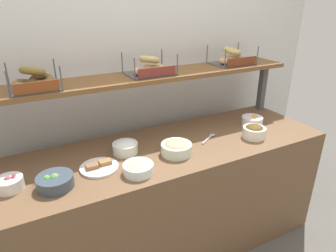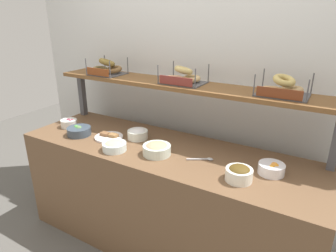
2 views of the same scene
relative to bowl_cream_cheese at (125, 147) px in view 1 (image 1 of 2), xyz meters
The scene contains 17 objects.
ground_plane 0.93m from the bowl_cream_cheese, 11.05° to the right, with size 8.00×8.00×0.00m, color #595651.
back_wall 0.64m from the bowl_cream_cheese, 61.59° to the left, with size 3.46×0.06×2.40m, color silver.
deli_counter 0.54m from the bowl_cream_cheese, 11.05° to the right, with size 2.26×0.70×0.85m, color brown.
shelf_riser_right 1.36m from the bowl_cream_cheese, ahead, with size 0.05×0.05×0.40m, color #4C4C51.
upper_shelf 0.51m from the bowl_cream_cheese, 38.94° to the left, with size 2.22×0.32×0.03m, color brown.
bowl_cream_cheese is the anchor object (origin of this frame).
bowl_chocolate_spread 0.90m from the bowl_cream_cheese, 13.16° to the right, with size 0.16×0.16×0.10m.
bowl_veggie_mix 0.49m from the bowl_cream_cheese, 158.05° to the right, with size 0.19×0.19×0.08m.
bowl_fruit_salad 1.03m from the bowl_cream_cheese, ahead, with size 0.16×0.16×0.08m.
bowl_egg_salad 0.26m from the bowl_cream_cheese, 93.86° to the right, with size 0.17×0.17×0.07m.
bowl_beet_salad 0.67m from the bowl_cream_cheese, behind, with size 0.14×0.14×0.08m.
bowl_lox_spread 0.32m from the bowl_cream_cheese, 29.84° to the right, with size 0.20×0.20×0.09m.
serving_plate_white 0.23m from the bowl_cream_cheese, 151.32° to the right, with size 0.22×0.22×0.04m.
serving_spoon_near_plate 0.61m from the bowl_cream_cheese, ahead, with size 0.16×0.11×0.01m.
bagel_basket_cinnamon_raisin 0.65m from the bowl_cream_cheese, 156.31° to the left, with size 0.27×0.25×0.14m.
bagel_basket_plain 0.56m from the bowl_cream_cheese, 38.05° to the left, with size 0.31×0.27×0.14m.
bagel_basket_sesame 1.10m from the bowl_cream_cheese, 13.01° to the left, with size 0.32×0.24×0.14m.
Camera 1 is at (-0.80, -1.54, 1.76)m, focal length 31.53 mm.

